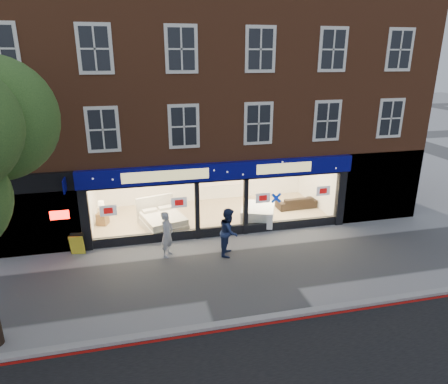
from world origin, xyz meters
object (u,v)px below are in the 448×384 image
object	(u,v)px
a_board	(77,244)
pedestrian_blue	(229,232)
display_bed	(162,220)
sofa	(296,202)
mattress_stack	(258,214)
pedestrian_grey	(167,234)

from	to	relation	value
a_board	pedestrian_blue	distance (m)	5.94
display_bed	sofa	distance (m)	6.82
mattress_stack	sofa	xyz separation A→B (m)	(2.41, 1.19, -0.07)
display_bed	sofa	size ratio (longest dim) A/B	1.25
mattress_stack	pedestrian_blue	size ratio (longest dim) A/B	1.16
display_bed	sofa	bearing A→B (deg)	-8.04
pedestrian_blue	display_bed	bearing A→B (deg)	60.38
mattress_stack	pedestrian_grey	xyz separation A→B (m)	(-4.37, -2.23, 0.45)
display_bed	pedestrian_blue	xyz separation A→B (m)	(2.32, -2.97, 0.52)
a_board	pedestrian_grey	world-z (taller)	pedestrian_grey
display_bed	mattress_stack	bearing A→B (deg)	-19.66
pedestrian_blue	sofa	bearing A→B (deg)	-26.85
mattress_stack	a_board	size ratio (longest dim) A/B	2.64
display_bed	sofa	xyz separation A→B (m)	(6.77, 0.86, -0.04)
mattress_stack	pedestrian_blue	xyz separation A→B (m)	(-2.03, -2.64, 0.50)
pedestrian_blue	a_board	bearing A→B (deg)	99.28
display_bed	mattress_stack	distance (m)	4.37
mattress_stack	a_board	bearing A→B (deg)	-170.53
a_board	pedestrian_blue	xyz separation A→B (m)	(5.76, -1.34, 0.53)
sofa	a_board	xyz separation A→B (m)	(-10.21, -2.49, 0.03)
display_bed	a_board	bearing A→B (deg)	-169.96
sofa	pedestrian_blue	bearing A→B (deg)	38.24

